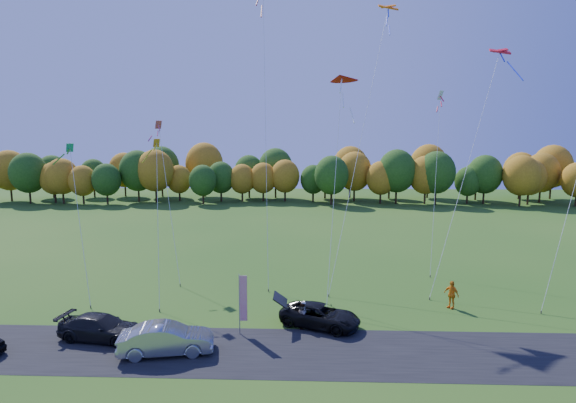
{
  "coord_description": "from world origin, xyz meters",
  "views": [
    {
      "loc": [
        1.22,
        -27.35,
        11.58
      ],
      "look_at": [
        0.0,
        6.0,
        7.0
      ],
      "focal_mm": 28.0,
      "sensor_mm": 36.0,
      "label": 1
    }
  ],
  "objects_px": {
    "person_east": "(451,294)",
    "feather_flag": "(242,298)",
    "black_suv": "(320,316)",
    "silver_sedan": "(166,339)"
  },
  "relations": [
    {
      "from": "silver_sedan",
      "to": "feather_flag",
      "type": "height_order",
      "value": "feather_flag"
    },
    {
      "from": "feather_flag",
      "to": "silver_sedan",
      "type": "bearing_deg",
      "value": -145.38
    },
    {
      "from": "black_suv",
      "to": "person_east",
      "type": "distance_m",
      "value": 9.8
    },
    {
      "from": "black_suv",
      "to": "person_east",
      "type": "xyz_separation_m",
      "value": [
        9.18,
        3.42,
        0.28
      ]
    },
    {
      "from": "silver_sedan",
      "to": "person_east",
      "type": "height_order",
      "value": "person_east"
    },
    {
      "from": "person_east",
      "to": "feather_flag",
      "type": "bearing_deg",
      "value": -108.58
    },
    {
      "from": "silver_sedan",
      "to": "person_east",
      "type": "xyz_separation_m",
      "value": [
        17.69,
        7.36,
        0.14
      ]
    },
    {
      "from": "silver_sedan",
      "to": "person_east",
      "type": "relative_size",
      "value": 2.59
    },
    {
      "from": "silver_sedan",
      "to": "feather_flag",
      "type": "distance_m",
      "value": 4.85
    },
    {
      "from": "black_suv",
      "to": "feather_flag",
      "type": "height_order",
      "value": "feather_flag"
    }
  ]
}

